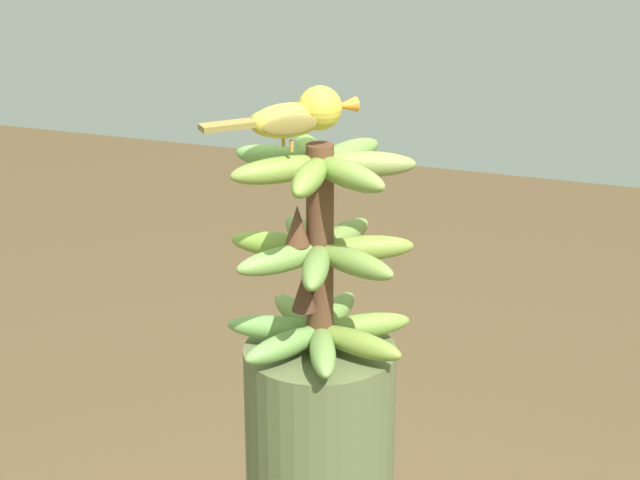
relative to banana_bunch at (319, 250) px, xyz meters
name	(u,v)px	position (x,y,z in m)	size (l,w,h in m)	color
banana_bunch	(319,250)	(0.00, 0.00, 0.00)	(0.28, 0.28, 0.32)	brown
perched_bird	(301,115)	(-0.02, 0.02, 0.20)	(0.17, 0.18, 0.08)	#C68933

